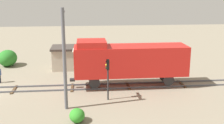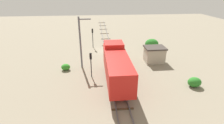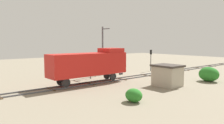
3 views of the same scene
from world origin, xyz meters
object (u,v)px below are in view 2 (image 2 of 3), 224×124
(worker_near_track, at_px, (120,46))
(catenary_mast, at_px, (81,42))
(relay_hut, at_px, (154,54))
(locomotive, at_px, (117,65))
(traffic_signal_near, at_px, (93,34))
(traffic_signal_mid, at_px, (91,60))

(worker_near_track, relative_size, catenary_mast, 0.21)
(relay_hut, bearing_deg, worker_near_track, -51.03)
(locomotive, distance_m, catenary_mast, 7.88)
(catenary_mast, distance_m, relay_hut, 12.82)
(catenary_mast, bearing_deg, traffic_signal_near, -99.62)
(catenary_mast, bearing_deg, locomotive, 129.77)
(worker_near_track, bearing_deg, catenary_mast, -152.85)
(traffic_signal_near, relative_size, worker_near_track, 2.42)
(locomotive, height_order, catenary_mast, catenary_mast)
(traffic_signal_mid, xyz_separation_m, worker_near_track, (-5.80, -10.87, -1.57))
(traffic_signal_near, bearing_deg, catenary_mast, 80.38)
(locomotive, bearing_deg, traffic_signal_mid, -35.02)
(locomotive, xyz_separation_m, traffic_signal_mid, (3.40, -2.38, -0.21))
(relay_hut, bearing_deg, traffic_signal_mid, 22.73)
(traffic_signal_mid, distance_m, catenary_mast, 4.26)
(locomotive, height_order, traffic_signal_near, locomotive)
(locomotive, xyz_separation_m, catenary_mast, (4.94, -5.93, 1.57))
(locomotive, distance_m, worker_near_track, 13.59)
(worker_near_track, xyz_separation_m, relay_hut, (-5.10, 6.30, 0.40))
(locomotive, height_order, traffic_signal_mid, locomotive)
(worker_near_track, bearing_deg, traffic_signal_mid, -135.85)
(traffic_signal_near, distance_m, traffic_signal_mid, 13.83)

